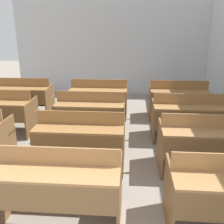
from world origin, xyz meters
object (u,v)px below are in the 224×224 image
(bench_back_center, at_px, (99,97))
(wastepaper_bin, at_px, (209,105))
(bench_second_center, at_px, (81,138))
(bench_third_right, at_px, (188,116))
(bench_second_right, at_px, (205,142))
(bench_front_center, at_px, (60,183))
(bench_back_right, at_px, (178,99))
(bench_back_left, at_px, (23,95))
(bench_third_center, at_px, (91,113))

(bench_back_center, bearing_deg, wastepaper_bin, 13.84)
(bench_second_center, bearing_deg, bench_third_right, 32.63)
(bench_second_right, bearing_deg, bench_front_center, -147.11)
(wastepaper_bin, bearing_deg, bench_back_right, -143.48)
(bench_second_center, bearing_deg, bench_second_right, 0.16)
(bench_second_center, height_order, bench_second_right, same)
(bench_second_right, bearing_deg, bench_back_center, 128.52)
(bench_second_right, bearing_deg, bench_back_left, 147.63)
(bench_second_center, xyz_separation_m, bench_third_center, (-0.03, 1.21, 0.00))
(bench_back_center, height_order, wastepaper_bin, bench_back_center)
(bench_third_center, height_order, wastepaper_bin, bench_third_center)
(bench_back_center, height_order, bench_back_right, same)
(bench_front_center, relative_size, bench_second_right, 1.00)
(bench_third_center, distance_m, bench_back_left, 2.23)
(bench_third_right, distance_m, bench_back_right, 1.21)
(bench_third_right, relative_size, bench_back_left, 1.00)
(bench_back_center, distance_m, bench_back_right, 1.90)
(bench_back_right, bearing_deg, bench_second_center, -128.04)
(bench_second_center, bearing_deg, bench_back_center, 90.34)
(bench_third_right, height_order, bench_back_center, same)
(bench_third_right, xyz_separation_m, bench_back_right, (0.02, 1.21, 0.00))
(bench_back_left, bearing_deg, bench_second_center, -51.70)
(bench_second_right, distance_m, bench_back_left, 4.50)
(bench_back_left, bearing_deg, bench_third_right, -17.93)
(bench_second_center, xyz_separation_m, bench_back_left, (-1.91, 2.42, 0.00))
(bench_second_right, height_order, bench_back_left, same)
(bench_third_right, height_order, bench_back_right, same)
(bench_back_left, relative_size, bench_back_right, 1.00)
(bench_front_center, distance_m, bench_back_right, 4.08)
(bench_front_center, distance_m, bench_second_center, 1.22)
(bench_front_center, bearing_deg, bench_third_center, 90.82)
(bench_second_center, relative_size, bench_back_right, 1.00)
(bench_third_center, bearing_deg, bench_back_right, 31.89)
(bench_third_right, relative_size, wastepaper_bin, 4.67)
(bench_second_center, distance_m, bench_third_center, 1.21)
(bench_back_right, xyz_separation_m, wastepaper_bin, (0.94, 0.70, -0.35))
(bench_third_right, bearing_deg, wastepaper_bin, 63.36)
(bench_second_right, xyz_separation_m, bench_third_right, (-0.03, 1.19, 0.00))
(bench_back_center, bearing_deg, bench_back_left, 179.64)
(bench_back_right, bearing_deg, bench_third_center, -148.11)
(bench_third_center, xyz_separation_m, bench_back_left, (-1.87, 1.20, 0.00))
(bench_third_center, xyz_separation_m, bench_back_right, (1.91, 1.19, 0.00))
(bench_front_center, bearing_deg, bench_third_right, 52.32)
(bench_back_center, bearing_deg, bench_second_right, -51.48)
(bench_front_center, xyz_separation_m, bench_third_right, (1.86, 2.41, 0.00))
(bench_second_right, relative_size, bench_back_center, 1.00)
(bench_second_center, relative_size, bench_back_center, 1.00)
(bench_second_center, xyz_separation_m, bench_second_right, (1.89, 0.01, 0.00))
(bench_second_center, relative_size, bench_third_center, 1.00)
(bench_second_right, xyz_separation_m, bench_back_right, (-0.01, 2.40, 0.00))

